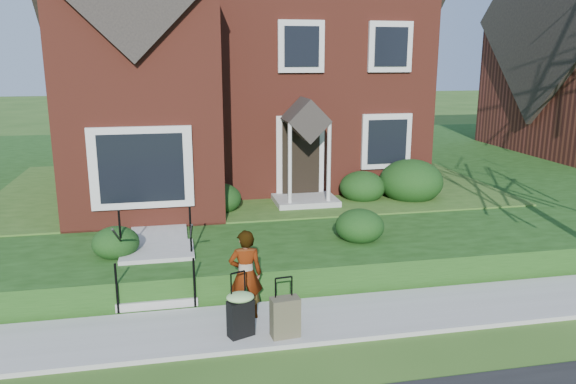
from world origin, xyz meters
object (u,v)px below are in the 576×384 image
object	(u,v)px
suitcase_olive	(285,317)
woman	(246,274)
front_steps	(157,268)
suitcase_black	(241,312)

from	to	relation	value
suitcase_olive	woman	bearing A→B (deg)	117.23
suitcase_olive	front_steps	bearing A→B (deg)	124.19
front_steps	suitcase_black	size ratio (longest dim) A/B	1.92
suitcase_black	suitcase_olive	xyz separation A→B (m)	(0.68, -0.15, -0.09)
front_steps	woman	size ratio (longest dim) A/B	1.32
front_steps	suitcase_olive	world-z (taller)	front_steps
front_steps	woman	world-z (taller)	woman
suitcase_black	suitcase_olive	world-z (taller)	suitcase_black
front_steps	suitcase_black	world-z (taller)	front_steps
suitcase_black	suitcase_olive	bearing A→B (deg)	-33.88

